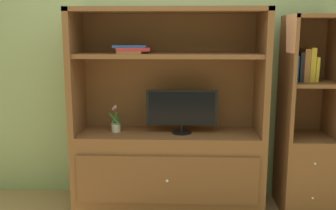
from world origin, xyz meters
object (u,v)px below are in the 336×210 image
Objects in this scene: tv_monitor at (182,109)px; magazine_stack at (133,49)px; potted_plant at (116,125)px; bookshelf_tall at (306,147)px; media_console at (168,147)px; upright_book_row at (305,66)px.

magazine_stack reaches higher than tv_monitor.
potted_plant is 0.67m from magazine_stack.
media_console is at bearing -179.92° from bookshelf_tall.
upright_book_row is (1.58, -0.01, 0.52)m from potted_plant.
potted_plant is at bearing -179.98° from bookshelf_tall.
media_console is 0.36m from tv_monitor.
potted_plant is 0.70× the size of magazine_stack.
potted_plant is 0.15× the size of bookshelf_tall.
media_console is 4.82× the size of magazine_stack.
magazine_stack is (-0.30, -0.00, 0.85)m from media_console.
media_console reaches higher than bookshelf_tall.
bookshelf_tall is (1.18, 0.00, 0.02)m from media_console.
media_console reaches higher than potted_plant.
bookshelf_tall reaches higher than tv_monitor.
media_console is 1.18m from bookshelf_tall.
upright_book_row is (1.42, -0.00, -0.14)m from magazine_stack.
media_console reaches higher than tv_monitor.
tv_monitor is 1.11m from bookshelf_tall.
tv_monitor is at bearing -2.44° from magazine_stack.
bookshelf_tall is at bearing 8.76° from upright_book_row.
magazine_stack is at bearing 177.56° from tv_monitor.
bookshelf_tall reaches higher than potted_plant.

